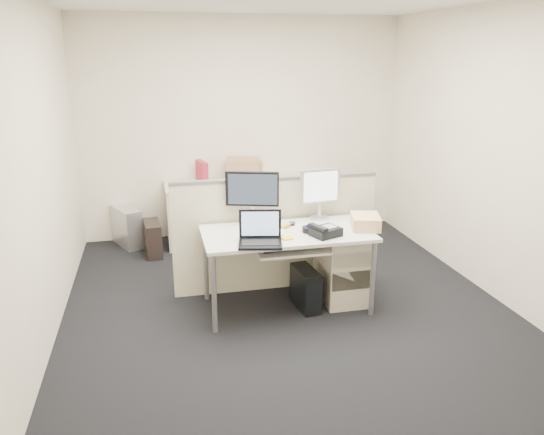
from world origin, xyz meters
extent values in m
cube|color=black|center=(0.00, 0.00, -0.01)|extent=(4.00, 4.50, 0.01)
cube|color=#EEE0C8|center=(0.00, 2.25, 1.35)|extent=(4.00, 0.02, 2.70)
cube|color=#EEE0C8|center=(0.00, -2.25, 1.35)|extent=(4.00, 0.02, 2.70)
cube|color=#EEE0C8|center=(-2.00, 0.00, 1.35)|extent=(0.02, 4.50, 2.70)
cube|color=#EEE0C8|center=(2.00, 0.00, 1.35)|extent=(0.02, 4.50, 2.70)
cube|color=silver|center=(0.00, 0.00, 0.71)|extent=(1.50, 0.75, 0.03)
cylinder|color=slate|center=(-0.70, -0.33, 0.35)|extent=(0.04, 0.04, 0.70)
cylinder|color=slate|center=(-0.70, 0.33, 0.35)|extent=(0.04, 0.04, 0.70)
cylinder|color=slate|center=(0.70, -0.33, 0.35)|extent=(0.04, 0.04, 0.70)
cylinder|color=slate|center=(0.70, 0.33, 0.35)|extent=(0.04, 0.04, 0.70)
cube|color=silver|center=(0.00, -0.18, 0.62)|extent=(0.62, 0.32, 0.02)
cube|color=#B5AC98|center=(0.55, 0.05, 0.33)|extent=(0.40, 0.55, 0.65)
cube|color=beige|center=(0.00, 0.45, 0.55)|extent=(2.00, 0.06, 1.10)
cube|color=#B5AC98|center=(0.00, 1.93, 0.36)|extent=(2.00, 0.60, 0.72)
cube|color=black|center=(-0.25, 0.32, 0.98)|extent=(0.52, 0.32, 0.49)
cube|color=#B7B7BC|center=(0.40, 0.32, 0.97)|extent=(0.41, 0.23, 0.47)
cube|color=black|center=(-0.30, -0.28, 0.86)|extent=(0.40, 0.33, 0.27)
cylinder|color=black|center=(0.19, -0.05, 0.75)|extent=(0.14, 0.14, 0.05)
cube|color=black|center=(0.30, -0.18, 0.77)|extent=(0.29, 0.27, 0.08)
cube|color=white|center=(-0.12, 0.07, 0.74)|extent=(0.28, 0.32, 0.01)
cube|color=gold|center=(-0.05, -0.18, 0.74)|extent=(0.10, 0.10, 0.01)
cylinder|color=black|center=(-0.13, 0.02, 0.81)|extent=(0.08, 0.08, 0.16)
ellipsoid|color=#F3B743|center=(0.00, 0.10, 0.75)|extent=(0.18, 0.15, 0.04)
cube|color=black|center=(0.10, 0.20, 0.74)|extent=(0.08, 0.11, 0.01)
cube|color=#EBCD8B|center=(0.72, -0.05, 0.79)|extent=(0.32, 0.37, 0.12)
cube|color=black|center=(-0.05, -0.14, 0.64)|extent=(0.45, 0.20, 0.02)
cube|color=black|center=(0.17, -0.05, 0.19)|extent=(0.20, 0.42, 0.37)
cube|color=black|center=(-1.18, 1.63, 0.20)|extent=(0.20, 0.44, 0.39)
cube|color=#B7B7BC|center=(-1.48, 2.03, 0.24)|extent=(0.39, 0.54, 0.47)
cube|color=#9D7A4D|center=(-0.05, 1.99, 0.87)|extent=(0.45, 0.37, 0.30)
cube|color=#9D7A4D|center=(0.00, 2.05, 0.85)|extent=(0.38, 0.30, 0.26)
cube|color=maroon|center=(-0.55, 2.03, 0.86)|extent=(0.13, 0.31, 0.28)
camera|label=1|loc=(-1.12, -4.32, 2.24)|focal=35.00mm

